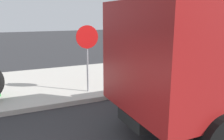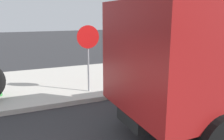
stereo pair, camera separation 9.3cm
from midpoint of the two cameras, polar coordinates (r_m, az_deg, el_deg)
sidewalk_curb at (r=9.57m, az=-24.92°, el=-4.15°), size 36.00×5.00×0.15m
stop_sign at (r=7.85m, az=-6.37°, el=5.74°), size 0.76×0.08×2.25m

